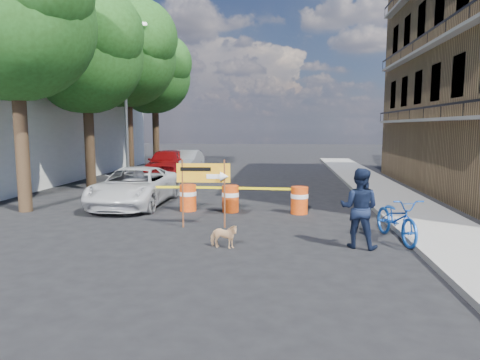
% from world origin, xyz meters
% --- Properties ---
extents(ground, '(120.00, 120.00, 0.00)m').
position_xyz_m(ground, '(0.00, 0.00, 0.00)').
color(ground, black).
rests_on(ground, ground).
extents(sidewalk_east, '(2.40, 40.00, 0.15)m').
position_xyz_m(sidewalk_east, '(6.20, 6.00, 0.07)').
color(sidewalk_east, gray).
rests_on(sidewalk_east, ground).
extents(white_building, '(8.00, 22.00, 6.00)m').
position_xyz_m(white_building, '(-13.00, 10.00, 3.00)').
color(white_building, silver).
rests_on(white_building, ground).
extents(tree_near, '(5.46, 5.20, 9.15)m').
position_xyz_m(tree_near, '(-6.73, 2.00, 6.36)').
color(tree_near, '#332316').
rests_on(tree_near, ground).
extents(tree_mid_a, '(5.25, 5.00, 8.68)m').
position_xyz_m(tree_mid_a, '(-6.74, 7.00, 6.01)').
color(tree_mid_a, '#332316').
rests_on(tree_mid_a, ground).
extents(tree_mid_b, '(5.67, 5.40, 9.62)m').
position_xyz_m(tree_mid_b, '(-6.73, 12.00, 6.71)').
color(tree_mid_b, '#332316').
rests_on(tree_mid_b, ground).
extents(tree_far, '(5.04, 4.80, 8.84)m').
position_xyz_m(tree_far, '(-6.74, 17.00, 6.22)').
color(tree_far, '#332316').
rests_on(tree_far, ground).
extents(streetlamp, '(1.25, 0.18, 8.00)m').
position_xyz_m(streetlamp, '(-5.93, 9.50, 4.38)').
color(streetlamp, gray).
rests_on(streetlamp, ground).
extents(barrel_far_left, '(0.58, 0.58, 0.90)m').
position_xyz_m(barrel_far_left, '(-3.11, 2.54, 0.47)').
color(barrel_far_left, red).
rests_on(barrel_far_left, ground).
extents(barrel_mid_left, '(0.58, 0.58, 0.90)m').
position_xyz_m(barrel_mid_left, '(-1.31, 2.69, 0.47)').
color(barrel_mid_left, red).
rests_on(barrel_mid_left, ground).
extents(barrel_mid_right, '(0.58, 0.58, 0.90)m').
position_xyz_m(barrel_mid_right, '(0.16, 2.65, 0.47)').
color(barrel_mid_right, red).
rests_on(barrel_mid_right, ground).
extents(barrel_far_right, '(0.58, 0.58, 0.90)m').
position_xyz_m(barrel_far_right, '(2.47, 2.59, 0.47)').
color(barrel_far_right, red).
rests_on(barrel_far_right, ground).
extents(detour_sign, '(1.52, 0.30, 1.96)m').
position_xyz_m(detour_sign, '(-0.11, 0.33, 1.44)').
color(detour_sign, '#592D19').
rests_on(detour_sign, ground).
extents(pedestrian, '(1.12, 0.99, 1.91)m').
position_xyz_m(pedestrian, '(3.74, -1.28, 0.95)').
color(pedestrian, black).
rests_on(pedestrian, ground).
extents(bicycle, '(0.97, 1.26, 2.16)m').
position_xyz_m(bicycle, '(4.80, -0.56, 1.08)').
color(bicycle, blue).
rests_on(bicycle, ground).
extents(dog, '(0.74, 0.42, 0.59)m').
position_xyz_m(dog, '(0.55, -1.71, 0.30)').
color(dog, '#E3B582').
rests_on(dog, ground).
extents(suv_white, '(2.31, 4.99, 1.39)m').
position_xyz_m(suv_white, '(-3.48, 3.50, 0.69)').
color(suv_white, silver).
rests_on(suv_white, ground).
extents(sedan_red, '(2.26, 4.88, 1.62)m').
position_xyz_m(sedan_red, '(-4.80, 12.47, 0.81)').
color(sedan_red, maroon).
rests_on(sedan_red, ground).
extents(sedan_silver, '(1.56, 4.42, 1.45)m').
position_xyz_m(sedan_silver, '(-3.99, 13.69, 0.73)').
color(sedan_silver, silver).
rests_on(sedan_silver, ground).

